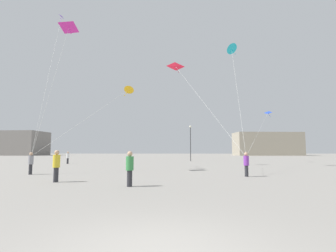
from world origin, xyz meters
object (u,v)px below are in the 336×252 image
object	(u,v)px
kite_crimson_delta	(176,67)
lamppost_west	(190,138)
kite_magenta_delta	(68,29)
kite_violet_diamond	(61,20)
kite_cyan_diamond	(232,49)
building_left_hall	(24,143)
person_in_white	(68,157)
person_in_yellow	(56,165)
building_centre_hall	(267,144)
kite_amber_diamond	(128,90)
kite_cobalt_delta	(267,114)
person_in_green	(130,167)
person_in_purple	(246,163)
person_in_grey	(31,162)

from	to	relation	value
kite_crimson_delta	lamppost_west	world-z (taller)	kite_crimson_delta
kite_magenta_delta	lamppost_west	bearing A→B (deg)	61.13
lamppost_west	kite_violet_diamond	bearing A→B (deg)	-129.90
kite_cyan_diamond	building_left_hall	size ratio (longest dim) A/B	0.84
kite_cyan_diamond	person_in_white	bearing A→B (deg)	164.79
person_in_yellow	building_centre_hall	bearing A→B (deg)	-102.76
person_in_white	kite_amber_diamond	world-z (taller)	kite_amber_diamond
person_in_white	kite_cyan_diamond	world-z (taller)	kite_cyan_diamond
kite_cobalt_delta	kite_violet_diamond	bearing A→B (deg)	-154.59
kite_cobalt_delta	kite_cyan_diamond	distance (m)	12.89
person_in_yellow	kite_amber_diamond	distance (m)	12.11
kite_crimson_delta	kite_cobalt_delta	bearing A→B (deg)	29.07
kite_magenta_delta	kite_cobalt_delta	xyz separation A→B (m)	(22.64, 16.21, -5.02)
kite_magenta_delta	kite_cobalt_delta	bearing A→B (deg)	35.61
kite_amber_diamond	person_in_yellow	bearing A→B (deg)	-102.29
person_in_green	person_in_white	distance (m)	24.23
kite_cobalt_delta	lamppost_west	xyz separation A→B (m)	(-10.76, 5.33, -3.13)
person_in_green	kite_cyan_diamond	size ratio (longest dim) A/B	0.14
person_in_purple	building_centre_hall	world-z (taller)	building_centre_hall
kite_cobalt_delta	person_in_purple	bearing A→B (deg)	-114.31
person_in_yellow	kite_cobalt_delta	bearing A→B (deg)	-117.05
person_in_grey	kite_amber_diamond	bearing A→B (deg)	-148.55
person_in_grey	kite_cyan_diamond	xyz separation A→B (m)	(17.03, 9.53, 12.30)
person_in_yellow	kite_cobalt_delta	world-z (taller)	kite_cobalt_delta
kite_cyan_diamond	building_left_hall	world-z (taller)	kite_cyan_diamond
kite_crimson_delta	kite_amber_diamond	bearing A→B (deg)	-130.79
kite_magenta_delta	kite_crimson_delta	size ratio (longest dim) A/B	0.87
person_in_green	kite_cyan_diamond	world-z (taller)	kite_cyan_diamond
person_in_yellow	building_centre_hall	world-z (taller)	building_centre_hall
person_in_green	person_in_yellow	bearing A→B (deg)	10.09
kite_crimson_delta	building_left_hall	distance (m)	86.67
lamppost_west	person_in_white	bearing A→B (deg)	-152.82
person_in_yellow	building_centre_hall	distance (m)	89.93
building_left_hall	person_in_yellow	bearing A→B (deg)	-58.97
person_in_grey	kite_magenta_delta	size ratio (longest dim) A/B	0.14
kite_violet_diamond	kite_crimson_delta	xyz separation A→B (m)	(11.95, 4.61, -3.47)
person_in_purple	kite_magenta_delta	world-z (taller)	kite_magenta_delta
person_in_purple	lamppost_west	world-z (taller)	lamppost_west
person_in_green	kite_crimson_delta	bearing A→B (deg)	-67.26
kite_cyan_diamond	lamppost_west	bearing A→B (deg)	104.63
kite_magenta_delta	building_left_hall	bearing A→B (deg)	121.90
person_in_grey	building_centre_hall	xyz separation A→B (m)	(44.96, 75.44, 3.25)
kite_violet_diamond	kite_magenta_delta	xyz separation A→B (m)	(2.61, -4.22, -3.03)
kite_cyan_diamond	person_in_green	bearing A→B (deg)	-119.30
kite_cyan_diamond	kite_magenta_delta	bearing A→B (deg)	-154.59
person_in_green	building_left_hall	size ratio (longest dim) A/B	0.11
person_in_white	lamppost_west	distance (m)	19.04
person_in_green	person_in_grey	bearing A→B (deg)	-5.63
kite_magenta_delta	kite_amber_diamond	bearing A→B (deg)	35.84
person_in_green	building_centre_hall	distance (m)	89.57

